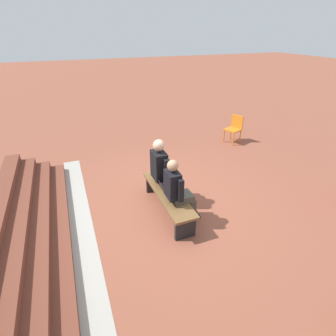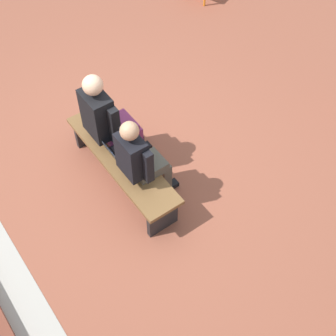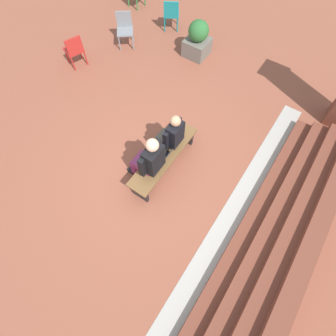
{
  "view_description": "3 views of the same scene",
  "coord_description": "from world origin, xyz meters",
  "px_view_note": "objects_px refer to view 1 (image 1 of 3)",
  "views": [
    {
      "loc": [
        -4.09,
        1.55,
        3.23
      ],
      "look_at": [
        0.22,
        -0.16,
        0.74
      ],
      "focal_mm": 28.0,
      "sensor_mm": 36.0,
      "label": 1
    },
    {
      "loc": [
        -3.23,
        1.55,
        4.53
      ],
      "look_at": [
        -0.71,
        -0.27,
        0.58
      ],
      "focal_mm": 50.0,
      "sensor_mm": 36.0,
      "label": 2
    },
    {
      "loc": [
        1.95,
        1.55,
        4.75
      ],
      "look_at": [
        0.12,
        0.31,
        0.71
      ],
      "focal_mm": 28.0,
      "sensor_mm": 36.0,
      "label": 3
    }
  ],
  "objects_px": {
    "person_adult": "(164,170)",
    "laptop": "(167,189)",
    "plastic_chair_mid_courtyard": "(235,127)",
    "person_student": "(178,189)",
    "bench": "(168,196)"
  },
  "relations": [
    {
      "from": "person_adult",
      "to": "laptop",
      "type": "distance_m",
      "value": 0.41
    },
    {
      "from": "laptop",
      "to": "plastic_chair_mid_courtyard",
      "type": "xyz_separation_m",
      "value": [
        2.58,
        -3.3,
        -0.02
      ]
    },
    {
      "from": "plastic_chair_mid_courtyard",
      "to": "person_student",
      "type": "bearing_deg",
      "value": 132.28
    },
    {
      "from": "bench",
      "to": "laptop",
      "type": "bearing_deg",
      "value": 19.05
    },
    {
      "from": "bench",
      "to": "person_adult",
      "type": "relative_size",
      "value": 1.29
    },
    {
      "from": "person_student",
      "to": "plastic_chair_mid_courtyard",
      "type": "bearing_deg",
      "value": -47.72
    },
    {
      "from": "person_student",
      "to": "plastic_chair_mid_courtyard",
      "type": "height_order",
      "value": "person_student"
    },
    {
      "from": "laptop",
      "to": "plastic_chair_mid_courtyard",
      "type": "bearing_deg",
      "value": -52.02
    },
    {
      "from": "laptop",
      "to": "plastic_chair_mid_courtyard",
      "type": "height_order",
      "value": "plastic_chair_mid_courtyard"
    },
    {
      "from": "person_student",
      "to": "person_adult",
      "type": "height_order",
      "value": "person_adult"
    },
    {
      "from": "person_student",
      "to": "laptop",
      "type": "relative_size",
      "value": 4.02
    },
    {
      "from": "plastic_chair_mid_courtyard",
      "to": "person_adult",
      "type": "bearing_deg",
      "value": 124.98
    },
    {
      "from": "person_student",
      "to": "laptop",
      "type": "distance_m",
      "value": 0.41
    },
    {
      "from": "plastic_chair_mid_courtyard",
      "to": "laptop",
      "type": "bearing_deg",
      "value": 127.98
    },
    {
      "from": "laptop",
      "to": "plastic_chair_mid_courtyard",
      "type": "distance_m",
      "value": 4.19
    }
  ]
}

